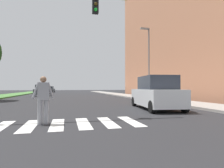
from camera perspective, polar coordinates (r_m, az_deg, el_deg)
The scene contains 10 objects.
ground_plane at distance 29.41m, azimuth -14.43°, elevation -3.59°, with size 140.00×140.00×0.00m, color #262628.
crosswalk at distance 6.88m, azimuth -16.48°, elevation -11.83°, with size 5.85×2.20×0.01m.
apartment_block_right at distance 29.16m, azimuth 25.98°, elevation 16.05°, with size 12.04×30.94×19.68m, color tan.
sidewalk_right at distance 28.85m, azimuth 4.40°, elevation -3.52°, with size 3.00×64.00×0.15m, color #9E9991.
street_lamp_right at distance 20.24m, azimuth 11.07°, elevation 8.31°, with size 1.02×0.24×7.50m.
pedestrian_performer at distance 6.95m, azimuth -20.42°, elevation -3.97°, with size 0.75×0.31×1.69m.
suv_crossing at distance 11.49m, azimuth 13.34°, elevation -2.87°, with size 2.45×4.79×1.97m.
sedan_midblock at distance 30.51m, azimuth -20.85°, elevation -1.97°, with size 1.90×4.22×1.73m.
sedan_distant at distance 41.94m, azimuth -19.62°, elevation -1.76°, with size 2.26×4.72×1.65m.
sedan_far_horizon at distance 53.38m, azimuth -18.43°, elevation -1.62°, with size 2.17×4.18×1.65m.
Camera 1 is at (0.31, 0.62, 1.29)m, focal length 29.70 mm.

